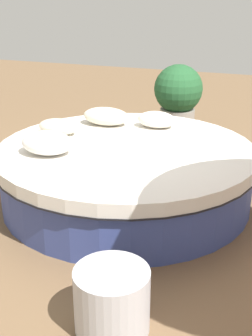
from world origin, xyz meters
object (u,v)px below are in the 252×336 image
at_px(throw_pillow_2, 58,127).
at_px(throw_pillow_1, 106,116).
at_px(planter, 178,98).
at_px(throw_pillow_0, 157,120).
at_px(throw_pillow_3, 47,143).
at_px(side_table, 112,300).
at_px(round_bed, 126,173).

bearing_deg(throw_pillow_2, throw_pillow_1, 56.65).
bearing_deg(planter, throw_pillow_2, -111.51).
xyz_separation_m(throw_pillow_1, planter, (0.47, 1.54, -0.08)).
bearing_deg(throw_pillow_0, throw_pillow_3, -121.00).
height_order(throw_pillow_2, side_table, throw_pillow_2).
distance_m(throw_pillow_1, planter, 1.61).
xyz_separation_m(throw_pillow_0, throw_pillow_2, (-0.93, -0.63, -0.01)).
bearing_deg(throw_pillow_1, side_table, -66.24).
relative_size(throw_pillow_3, side_table, 1.04).
height_order(throw_pillow_0, side_table, throw_pillow_0).
bearing_deg(side_table, throw_pillow_2, 126.28).
height_order(throw_pillow_1, throw_pillow_2, throw_pillow_1).
relative_size(throw_pillow_1, throw_pillow_3, 1.08).
bearing_deg(throw_pillow_3, throw_pillow_2, 109.23).
bearing_deg(throw_pillow_3, side_table, -48.11).
distance_m(throw_pillow_2, throw_pillow_3, 0.62).
bearing_deg(throw_pillow_3, planter, 77.02).
bearing_deg(throw_pillow_1, round_bed, -52.63).
distance_m(throw_pillow_0, throw_pillow_2, 1.12).
distance_m(throw_pillow_2, side_table, 2.48).
xyz_separation_m(round_bed, planter, (-0.03, 2.19, 0.31)).
bearing_deg(throw_pillow_2, side_table, -53.72).
distance_m(round_bed, throw_pillow_1, 0.91).
height_order(round_bed, throw_pillow_2, throw_pillow_2).
bearing_deg(planter, throw_pillow_1, -106.92).
relative_size(throw_pillow_0, planter, 0.40).
bearing_deg(side_table, round_bed, 108.04).
height_order(round_bed, side_table, round_bed).
distance_m(round_bed, throw_pillow_2, 0.93).
bearing_deg(throw_pillow_3, throw_pillow_1, 82.72).
height_order(round_bed, throw_pillow_3, throw_pillow_3).
xyz_separation_m(round_bed, throw_pillow_1, (-0.50, 0.65, 0.39)).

